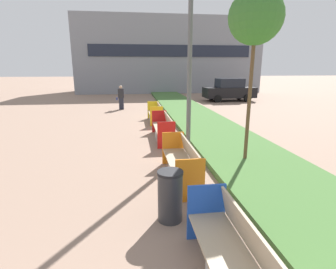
# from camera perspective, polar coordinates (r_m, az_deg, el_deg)

# --- Properties ---
(planter_grass_strip) EXTENTS (2.80, 120.00, 0.18)m
(planter_grass_strip) POSITION_cam_1_polar(r_m,az_deg,el_deg) (12.01, 8.99, 1.51)
(planter_grass_strip) COLOR #426B33
(planter_grass_strip) RESTS_ON ground
(building_backdrop) EXTENTS (20.26, 6.18, 8.07)m
(building_backdrop) POSITION_cam_1_polar(r_m,az_deg,el_deg) (31.74, -0.09, 16.70)
(building_backdrop) COLOR gray
(building_backdrop) RESTS_ON ground
(bench_orange_frame) EXTENTS (0.65, 2.33, 0.94)m
(bench_orange_frame) POSITION_cam_1_polar(r_m,az_deg,el_deg) (6.53, 2.98, -6.67)
(bench_orange_frame) COLOR #ADA8A0
(bench_orange_frame) RESTS_ON ground
(bench_red_frame) EXTENTS (0.65, 2.48, 0.94)m
(bench_red_frame) POSITION_cam_1_polar(r_m,az_deg,el_deg) (10.17, -1.00, 1.04)
(bench_red_frame) COLOR #ADA8A0
(bench_red_frame) RESTS_ON ground
(bench_yellow_frame) EXTENTS (0.65, 2.05, 0.94)m
(bench_yellow_frame) POSITION_cam_1_polar(r_m,az_deg,el_deg) (13.53, -2.74, 4.31)
(bench_yellow_frame) COLOR #ADA8A0
(bench_yellow_frame) RESTS_ON ground
(litter_bin) EXTENTS (0.47, 0.47, 0.95)m
(litter_bin) POSITION_cam_1_polar(r_m,az_deg,el_deg) (4.84, 0.46, -13.21)
(litter_bin) COLOR #2D2D30
(litter_bin) RESTS_ON ground
(street_lamp_post) EXTENTS (0.24, 0.44, 7.18)m
(street_lamp_post) POSITION_cam_1_polar(r_m,az_deg,el_deg) (8.38, 4.90, 22.89)
(street_lamp_post) COLOR #56595B
(street_lamp_post) RESTS_ON ground
(sapling_tree_near) EXTENTS (1.40, 1.40, 4.67)m
(sapling_tree_near) POSITION_cam_1_polar(r_m,az_deg,el_deg) (7.61, 18.54, 22.90)
(sapling_tree_near) COLOR brown
(sapling_tree_near) RESTS_ON ground
(pedestrian_walking) EXTENTS (0.53, 0.24, 1.59)m
(pedestrian_walking) POSITION_cam_1_polar(r_m,az_deg,el_deg) (17.86, -10.20, 7.93)
(pedestrian_walking) COLOR #232633
(pedestrian_walking) RESTS_ON ground
(parked_car_distant) EXTENTS (4.24, 2.00, 1.86)m
(parked_car_distant) POSITION_cam_1_polar(r_m,az_deg,el_deg) (22.78, 13.18, 9.41)
(parked_car_distant) COLOR black
(parked_car_distant) RESTS_ON ground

